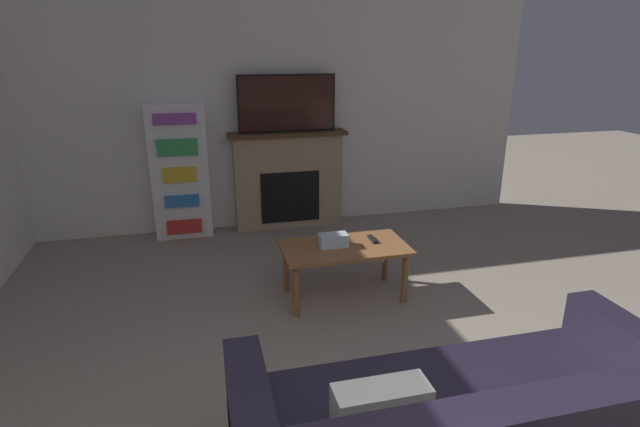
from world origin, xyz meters
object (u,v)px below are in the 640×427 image
(tv, at_px, (287,103))
(coffee_table, at_px, (344,253))
(fireplace, at_px, (288,179))
(bookshelf, at_px, (180,171))

(tv, relative_size, coffee_table, 1.05)
(fireplace, relative_size, tv, 1.23)
(bookshelf, bearing_deg, coffee_table, -54.59)
(fireplace, height_order, bookshelf, bookshelf)
(tv, relative_size, bookshelf, 0.74)
(fireplace, height_order, coffee_table, fireplace)
(tv, bearing_deg, coffee_table, -86.32)
(tv, distance_m, coffee_table, 2.00)
(fireplace, height_order, tv, tv)
(tv, xyz_separation_m, coffee_table, (0.11, -1.74, -0.97))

